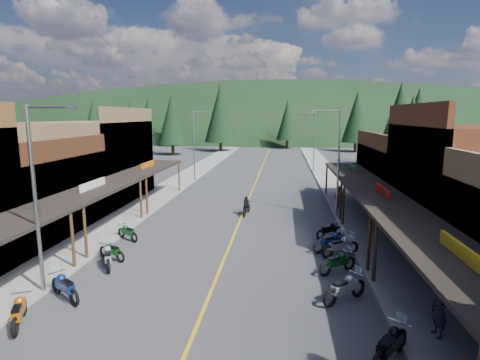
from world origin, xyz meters
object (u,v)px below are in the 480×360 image
(pine_5, at_px, (418,113))
(bike_east_8, at_px, (331,241))
(streetlight_2, at_px, (337,158))
(pine_7, at_px, (149,116))
(bike_east_7, at_px, (340,245))
(streetlight_0, at_px, (38,192))
(bike_east_4, at_px, (390,343))
(pine_0, at_px, (94,120))
(shop_west_3, at_px, (92,161))
(pine_9, at_px, (412,122))
(bike_east_9, at_px, (329,229))
(pine_4, at_px, (357,117))
(bike_east_6, at_px, (338,261))
(shop_east_3, at_px, (416,178))
(streetlight_3, at_px, (313,139))
(pine_8, at_px, (131,125))
(pedestrian_east_b, at_px, (339,197))
(shop_west_2, at_px, (19,195))
(shop_east_2, at_px, (478,189))
(bike_west_7, at_px, (112,250))
(bike_west_8, at_px, (127,231))
(pine_10, at_px, (172,119))
(pine_11, at_px, (400,118))
(bike_west_5, at_px, (65,285))
(pine_1, at_px, (172,116))
(bike_east_5, at_px, (345,287))
(pine_3, at_px, (288,120))
(bike_west_4, at_px, (19,310))
(bike_west_6, at_px, (108,255))
(streetlight_1, at_px, (195,143))
(rider_on_bike, at_px, (246,207))
(pedestrian_east_a, at_px, (440,310))

(pine_5, distance_m, bike_east_8, 77.18)
(streetlight_2, relative_size, pine_7, 0.64)
(bike_east_7, xyz_separation_m, bike_east_8, (-0.42, 0.68, -0.00))
(streetlight_0, relative_size, bike_east_4, 3.44)
(pine_5, bearing_deg, pine_0, -172.30)
(shop_west_3, bearing_deg, pine_9, 41.73)
(pine_7, relative_size, bike_east_9, 6.37)
(streetlight_0, bearing_deg, pine_0, 115.92)
(pine_4, xyz_separation_m, bike_east_6, (-12.26, -62.41, -6.62))
(shop_east_3, bearing_deg, streetlight_2, -154.12)
(bike_east_4, bearing_deg, pine_5, 109.45)
(bike_east_7, bearing_deg, bike_east_6, -39.61)
(streetlight_3, bearing_deg, pine_8, 160.95)
(pine_4, distance_m, pine_7, 52.50)
(shop_east_3, bearing_deg, pedestrian_east_b, -171.24)
(bike_east_7, bearing_deg, shop_west_2, -123.54)
(shop_east_2, distance_m, pine_4, 58.57)
(bike_east_4, height_order, bike_east_9, bike_east_4)
(pine_7, relative_size, bike_west_7, 6.49)
(bike_west_8, bearing_deg, shop_west_3, 70.09)
(shop_west_3, xyz_separation_m, pine_4, (31.78, 48.70, 3.72))
(pine_10, xyz_separation_m, bike_west_8, (11.63, -48.86, -6.23))
(pine_11, xyz_separation_m, bike_west_8, (-26.37, -36.86, -6.63))
(bike_east_6, bearing_deg, streetlight_0, -108.75)
(streetlight_2, relative_size, bike_west_5, 3.56)
(pine_1, distance_m, pine_5, 58.04)
(streetlight_2, distance_m, bike_east_5, 13.84)
(bike_east_9, bearing_deg, bike_east_8, -39.35)
(pine_3, xyz_separation_m, bike_west_8, (-10.37, -64.86, -5.93))
(shop_east_2, relative_size, pine_1, 0.87)
(pine_10, bearing_deg, streetlight_2, -59.29)
(pine_9, bearing_deg, bike_west_8, -124.70)
(bike_west_5, height_order, bike_east_9, bike_west_5)
(streetlight_2, xyz_separation_m, pine_7, (-38.95, 68.00, 2.78))
(shop_west_3, xyz_separation_m, pine_1, (-10.22, 58.70, 3.72))
(pine_11, distance_m, bike_east_6, 43.35)
(shop_west_2, xyz_separation_m, streetlight_2, (20.71, 6.30, 1.93))
(pine_5, height_order, bike_west_4, pine_5)
(pine_0, relative_size, bike_west_6, 4.98)
(streetlight_0, height_order, bike_east_7, streetlight_0)
(pine_8, bearing_deg, pine_10, 68.20)
(shop_east_2, distance_m, bike_west_7, 20.25)
(bike_west_4, bearing_deg, streetlight_1, 64.58)
(bike_east_8, bearing_deg, rider_on_bike, -172.19)
(shop_east_2, relative_size, bike_west_4, 5.14)
(pine_11, xyz_separation_m, pedestrian_east_a, (-11.65, -45.60, -6.09))
(pine_8, xyz_separation_m, pedestrian_east_a, (30.35, -47.60, -4.88))
(pine_5, bearing_deg, bike_east_7, -111.08)
(pine_9, relative_size, rider_on_bike, 5.28)
(shop_east_3, relative_size, pine_7, 0.87)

